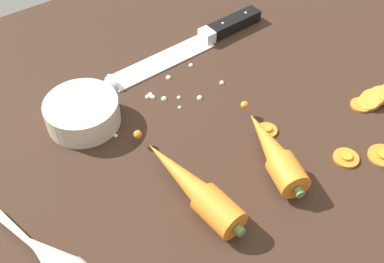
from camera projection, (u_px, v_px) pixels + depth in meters
The scene contains 10 objects.
ground_plane at pixel (184, 139), 70.27cm from camera, with size 120.00×90.00×4.00cm, color #332116.
chefs_knife at pixel (181, 50), 81.03cm from camera, with size 34.81×5.26×4.18cm.
whole_carrot at pixel (193, 186), 59.24cm from camera, with size 5.69×21.51×4.20cm.
whole_carrot_second at pixel (274, 152), 63.17cm from camera, with size 7.80×17.52×4.20cm.
carrot_slice_stack at pixel (383, 95), 72.32cm from camera, with size 10.29×5.16×3.57cm.
carrot_slice_stray_near at pixel (346, 157), 64.82cm from camera, with size 3.60×3.60×0.70cm.
carrot_slice_stray_mid at pixel (267, 129), 68.43cm from camera, with size 3.04×3.04×0.70cm.
carrot_slice_stray_far at pixel (384, 155), 65.07cm from camera, with size 4.26×4.26×0.70cm.
prep_bowl at pixel (82, 112), 68.42cm from camera, with size 11.00×11.00×4.00cm.
mince_crumbs at pixel (165, 92), 73.89cm from camera, with size 21.99×8.41×0.89cm.
Camera 1 is at (-26.18, -38.96, 50.32)cm, focal length 43.31 mm.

